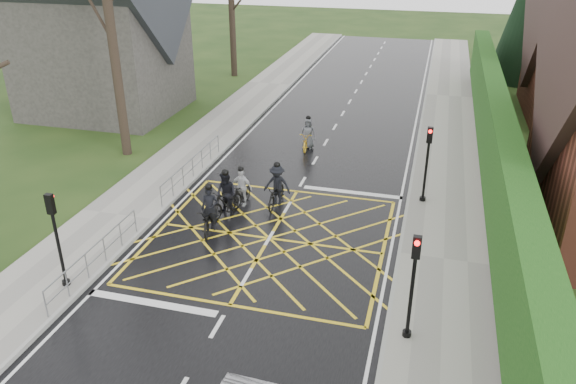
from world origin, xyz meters
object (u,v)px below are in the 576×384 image
at_px(cyclist_back, 226,198).
at_px(cyclist_mid, 277,189).
at_px(cyclist_lead, 308,137).
at_px(cyclist_front, 241,191).
at_px(cyclist_rear, 209,216).

bearing_deg(cyclist_back, cyclist_mid, 61.23).
bearing_deg(cyclist_mid, cyclist_lead, 93.22).
height_order(cyclist_back, cyclist_mid, cyclist_back).
bearing_deg(cyclist_front, cyclist_back, -98.39).
height_order(cyclist_rear, cyclist_lead, cyclist_rear).
bearing_deg(cyclist_front, cyclist_rear, -93.52).
bearing_deg(cyclist_lead, cyclist_mid, -90.60).
height_order(cyclist_mid, cyclist_front, cyclist_mid).
distance_m(cyclist_back, cyclist_front, 0.98).
xyz_separation_m(cyclist_rear, cyclist_front, (0.44, 2.18, 0.01)).
relative_size(cyclist_back, cyclist_mid, 1.04).
bearing_deg(cyclist_back, cyclist_lead, 100.39).
distance_m(cyclist_rear, cyclist_mid, 3.17).
height_order(cyclist_back, cyclist_front, cyclist_back).
distance_m(cyclist_back, cyclist_mid, 2.11).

